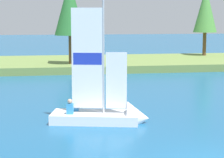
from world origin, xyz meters
TOP-DOWN VIEW (x-y plane):
  - shore_bank at (0.00, 27.34)m, footprint 80.00×10.96m
  - shoreline_tree_midleft at (-2.88, 24.27)m, footprint 2.54×2.54m
  - shoreline_tree_centre at (11.15, 30.21)m, footprint 2.36×2.36m
  - sailboat at (-2.26, 6.09)m, footprint 4.44×2.44m

SIDE VIEW (x-z plane):
  - shore_bank at x=0.00m, z-range 0.00..0.62m
  - sailboat at x=-2.26m, z-range -2.73..3.46m
  - shoreline_tree_centre at x=11.15m, z-range 1.76..8.72m
  - shoreline_tree_midleft at x=-2.88m, z-range 1.80..8.79m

